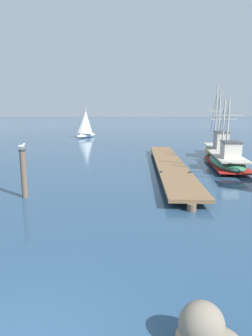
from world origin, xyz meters
TOP-DOWN VIEW (x-y plane):
  - floating_dock at (5.17, 15.23)m, footprint 3.03×17.21m
  - fishing_boat_0 at (9.11, 15.41)m, footprint 3.05×7.13m
  - fishing_boat_1 at (10.27, 20.50)m, footprint 3.03×8.38m
  - mooring_piling at (-2.42, 8.83)m, footprint 0.30×0.30m
  - perched_seagull at (-2.43, 8.82)m, footprint 0.28×0.33m
  - shore_rock_near_left at (3.08, 0.18)m, footprint 1.24×1.07m
  - distant_sailboat at (-2.90, 39.00)m, footprint 3.43×4.73m

SIDE VIEW (x-z plane):
  - shore_rock_near_left at x=3.08m, z-range -0.08..0.70m
  - floating_dock at x=5.17m, z-range 0.10..0.63m
  - fishing_boat_0 at x=9.11m, z-range -1.75..2.86m
  - fishing_boat_1 at x=10.27m, z-range -2.40..3.69m
  - mooring_piling at x=-2.42m, z-range 0.04..2.19m
  - distant_sailboat at x=-2.90m, z-range -0.18..4.08m
  - perched_seagull at x=-2.43m, z-range 2.17..2.44m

